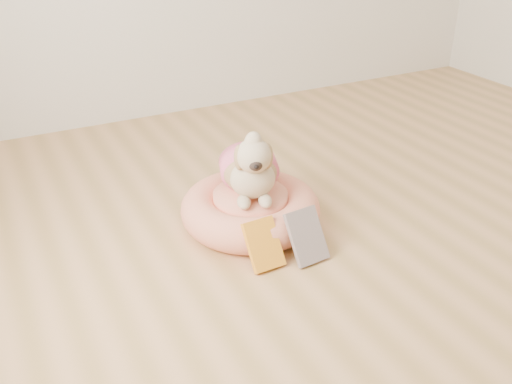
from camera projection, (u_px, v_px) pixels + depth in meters
name	position (u px, v px, depth m)	size (l,w,h in m)	color
floor	(485.00, 302.00, 1.93)	(4.50, 4.50, 0.00)	#AA8047
pet_bed	(250.00, 209.00, 2.35)	(0.58, 0.58, 0.15)	#FA8C62
dog	(250.00, 156.00, 2.26)	(0.29, 0.42, 0.31)	brown
book_yellow	(264.00, 244.00, 2.09)	(0.12, 0.02, 0.19)	yellow
book_white	(307.00, 236.00, 2.13)	(0.13, 0.02, 0.21)	silver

